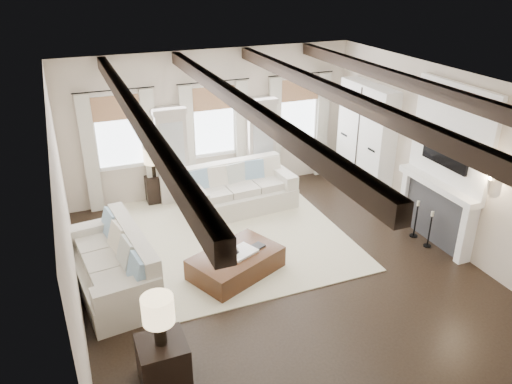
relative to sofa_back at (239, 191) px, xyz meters
name	(u,v)px	position (x,y,z in m)	size (l,w,h in m)	color
ground	(283,274)	(-0.18, -2.65, -0.40)	(7.50, 7.50, 0.00)	black
room_shell	(303,148)	(0.57, -1.76, 1.49)	(6.54, 7.54, 3.22)	beige
area_rug	(238,233)	(-0.41, -1.07, -0.39)	(3.87, 4.33, 0.02)	beige
sofa_back	(239,191)	(0.00, 0.00, 0.00)	(2.36, 1.20, 0.98)	beige
sofa_left	(116,267)	(-2.83, -1.96, 0.00)	(1.30, 2.40, 0.98)	beige
ottoman	(236,263)	(-0.90, -2.32, -0.20)	(1.50, 0.94, 0.39)	black
tray	(241,252)	(-0.82, -2.34, 0.02)	(0.50, 0.38, 0.04)	white
book_lower	(229,253)	(-1.03, -2.35, 0.06)	(0.26, 0.20, 0.04)	#262628
book_upper	(230,249)	(-0.99, -2.30, 0.09)	(0.22, 0.17, 0.03)	beige
book_loose	(257,246)	(-0.49, -2.26, 0.01)	(0.24, 0.18, 0.03)	#262628
side_table_front	(163,361)	(-2.56, -4.22, -0.10)	(0.60, 0.60, 0.60)	black
lamp_front	(158,313)	(-2.56, -4.22, 0.67)	(0.39, 0.39, 0.68)	black
side_table_back	(155,189)	(-1.60, 0.99, -0.09)	(0.40, 0.40, 0.61)	black
lamp_back	(152,158)	(-1.60, 0.99, 0.63)	(0.36, 0.36, 0.63)	black
candlestick_near	(429,232)	(2.72, -2.82, -0.10)	(0.15, 0.15, 0.73)	black
candlestick_far	(416,222)	(2.72, -2.42, -0.08)	(0.15, 0.15, 0.76)	black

